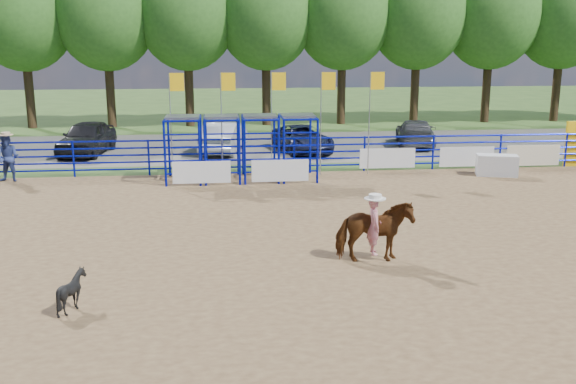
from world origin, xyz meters
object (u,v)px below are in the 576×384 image
Objects in this scene: car_c at (302,139)px; car_a at (87,138)px; calf at (72,291)px; spectator_cowboy at (8,157)px; car_d at (415,133)px; horse_and_rider at (374,228)px; announcer_table at (497,165)px; car_b at (224,137)px.

car_a is at bearing 166.39° from car_c.
spectator_cowboy reaches higher than calf.
car_a reaches higher than car_d.
car_a is 1.01× the size of car_d.
calf is (-6.83, -2.26, -0.47)m from horse_and_rider.
horse_and_rider reaches higher than announcer_table.
spectator_cowboy reaches higher than announcer_table.
car_c is at bearing 24.19° from car_d.
car_c is (-7.18, 6.78, 0.21)m from announcer_table.
car_d is at bearing 10.41° from car_a.
car_b is at bearing 19.25° from car_d.
car_b is 0.99× the size of car_d.
calf is 0.18× the size of car_b.
car_a is 16.76m from car_d.
calf is 19.54m from car_a.
car_c is (7.16, 18.87, 0.22)m from calf.
spectator_cowboy is (-5.19, 13.00, 0.55)m from calf.
announcer_table is 0.66× the size of horse_and_rider.
announcer_table is 12.38m from horse_and_rider.
announcer_table is at bearing -14.40° from car_a.
horse_and_rider is at bearing -41.79° from spectator_cowboy.
car_b is 10.13m from car_d.
horse_and_rider is 0.52× the size of car_a.
spectator_cowboy is at bearing 34.05° from car_d.
car_d is (-1.00, 7.98, 0.24)m from announcer_table.
horse_and_rider reaches higher than car_c.
car_a is at bearing -13.46° from calf.
announcer_table is at bearing 160.17° from car_b.
car_d reaches higher than calf.
calf is 14.01m from spectator_cowboy.
car_a is 1.02× the size of car_b.
car_d is at bearing 20.91° from spectator_cowboy.
announcer_table is 0.34× the size of car_d.
horse_and_rider is 17.11m from car_b.
horse_and_rider is at bearing 83.08° from car_d.
car_b is at bearing 5.47° from car_a.
horse_and_rider reaches higher than spectator_cowboy.
announcer_table is 9.88m from car_c.
calf is at bearing -139.85° from announcer_table.
car_a reaches higher than car_c.
spectator_cowboy is (-19.52, 0.91, 0.54)m from announcer_table.
horse_and_rider is 0.52× the size of car_d.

